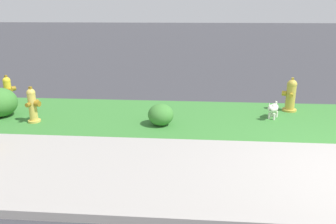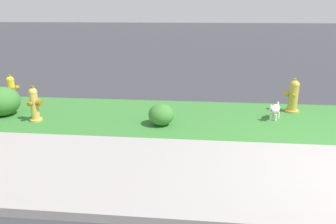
% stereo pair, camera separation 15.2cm
% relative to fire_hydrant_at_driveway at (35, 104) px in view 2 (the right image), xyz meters
% --- Properties ---
extents(grass_verge, '(18.00, 2.73, 0.01)m').
position_rel_fire_hydrant_at_driveway_xyz_m(grass_verge, '(6.20, 0.60, -0.38)').
color(grass_verge, '#387A33').
rests_on(grass_verge, ground).
extents(fire_hydrant_at_driveway, '(0.33, 0.36, 0.79)m').
position_rel_fire_hydrant_at_driveway_xyz_m(fire_hydrant_at_driveway, '(0.00, 0.00, 0.00)').
color(fire_hydrant_at_driveway, gold).
rests_on(fire_hydrant_at_driveway, ground).
extents(fire_hydrant_across_street, '(0.39, 0.41, 0.82)m').
position_rel_fire_hydrant_at_driveway_xyz_m(fire_hydrant_across_street, '(5.78, 1.29, 0.01)').
color(fire_hydrant_across_street, gold).
rests_on(fire_hydrant_across_street, ground).
extents(fire_hydrant_by_grass_verge, '(0.35, 0.33, 0.79)m').
position_rel_fire_hydrant_at_driveway_xyz_m(fire_hydrant_by_grass_verge, '(-1.24, 1.21, -0.00)').
color(fire_hydrant_by_grass_verge, yellow).
rests_on(fire_hydrant_by_grass_verge, ground).
extents(small_white_dog, '(0.34, 0.47, 0.41)m').
position_rel_fire_hydrant_at_driveway_xyz_m(small_white_dog, '(5.24, 0.65, -0.15)').
color(small_white_dog, silver).
rests_on(small_white_dog, ground).
extents(shrub_bush_near_lamp, '(0.79, 0.79, 0.67)m').
position_rel_fire_hydrant_at_driveway_xyz_m(shrub_bush_near_lamp, '(-0.95, 0.32, -0.05)').
color(shrub_bush_near_lamp, '#3D7F33').
rests_on(shrub_bush_near_lamp, ground).
extents(shrub_bush_mid_verge, '(0.54, 0.54, 0.46)m').
position_rel_fire_hydrant_at_driveway_xyz_m(shrub_bush_mid_verge, '(2.78, 0.02, -0.15)').
color(shrub_bush_mid_verge, '#3D7F33').
rests_on(shrub_bush_mid_verge, ground).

